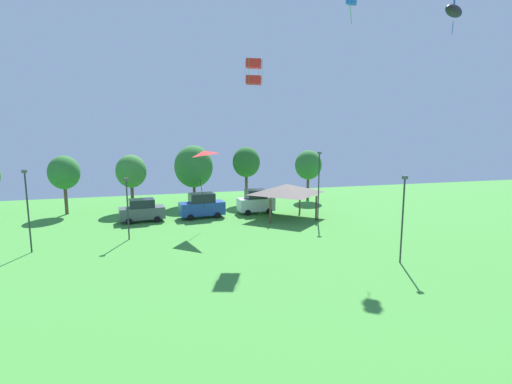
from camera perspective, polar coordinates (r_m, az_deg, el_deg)
name	(u,v)px	position (r m, az deg, el deg)	size (l,w,h in m)	color
kite_flying_1	(192,170)	(37.25, -9.13, 3.16)	(2.58, 3.27, 4.07)	red
kite_flying_2	(254,72)	(36.40, -0.32, 16.79)	(1.66, 1.64, 2.16)	red
kite_flying_3	(454,11)	(38.65, 26.42, 22.14)	(3.90, 3.27, 2.65)	black
parked_car_leftmost	(142,210)	(42.49, -15.98, -2.56)	(4.63, 2.46, 2.34)	#4C5156
parked_car_second_from_left	(202,206)	(42.98, -7.73, -1.97)	(4.89, 2.44, 2.65)	#234299
parked_car_third_from_left	(256,202)	(44.85, -0.02, -1.40)	(4.10, 2.27, 2.70)	silver
park_pavilion	(286,189)	(42.67, 4.35, 0.45)	(6.44, 5.99, 3.60)	brown
light_post_0	(403,214)	(29.80, 20.23, -3.01)	(0.36, 0.20, 6.25)	#2D2D33
light_post_1	(28,207)	(34.91, -29.83, -1.81)	(0.36, 0.20, 6.42)	#2D2D33
light_post_2	(319,183)	(41.09, 8.96, 1.30)	(0.36, 0.20, 7.15)	#2D2D33
light_post_3	(127,205)	(35.68, -17.89, -1.72)	(0.36, 0.20, 5.35)	#2D2D33
treeline_tree_1	(64,173)	(48.66, -25.75, 2.49)	(3.37, 3.37, 6.52)	brown
treeline_tree_2	(131,171)	(48.12, -17.41, 2.81)	(3.45, 3.45, 6.48)	brown
treeline_tree_3	(194,167)	(50.31, -8.90, 3.60)	(4.75, 4.75, 7.38)	brown
treeline_tree_4	(246,162)	(50.79, -1.40, 4.25)	(3.47, 3.47, 7.13)	brown
treeline_tree_5	(308,165)	(53.50, 7.48, 3.83)	(3.54, 3.54, 6.61)	brown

